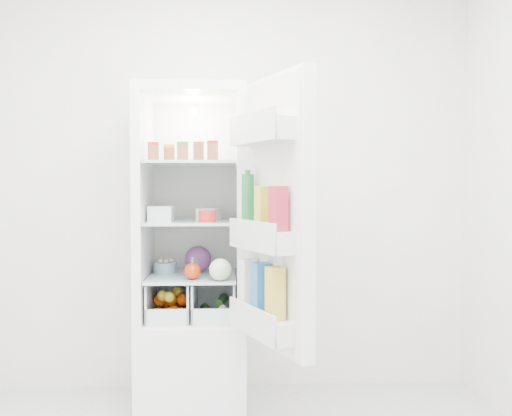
{
  "coord_description": "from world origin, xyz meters",
  "views": [
    {
      "loc": [
        0.02,
        -2.05,
        1.24
      ],
      "look_at": [
        0.15,
        0.95,
        1.14
      ],
      "focal_mm": 40.0,
      "sensor_mm": 36.0,
      "label": 1
    }
  ],
  "objects_px": {
    "refrigerator": "(193,287)",
    "red_cabbage": "(198,259)",
    "mushroom_bowl": "(165,268)",
    "fridge_door": "(273,220)"
  },
  "relations": [
    {
      "from": "mushroom_bowl",
      "to": "fridge_door",
      "type": "bearing_deg",
      "value": -47.86
    },
    {
      "from": "refrigerator",
      "to": "fridge_door",
      "type": "bearing_deg",
      "value": -56.01
    },
    {
      "from": "red_cabbage",
      "to": "mushroom_bowl",
      "type": "xyz_separation_m",
      "value": [
        -0.19,
        -0.01,
        -0.05
      ]
    },
    {
      "from": "refrigerator",
      "to": "mushroom_bowl",
      "type": "xyz_separation_m",
      "value": [
        -0.17,
        0.03,
        0.11
      ]
    },
    {
      "from": "refrigerator",
      "to": "red_cabbage",
      "type": "relative_size",
      "value": 11.65
    },
    {
      "from": "mushroom_bowl",
      "to": "fridge_door",
      "type": "xyz_separation_m",
      "value": [
        0.58,
        -0.64,
        0.31
      ]
    },
    {
      "from": "refrigerator",
      "to": "mushroom_bowl",
      "type": "relative_size",
      "value": 13.67
    },
    {
      "from": "red_cabbage",
      "to": "fridge_door",
      "type": "height_order",
      "value": "fridge_door"
    },
    {
      "from": "refrigerator",
      "to": "mushroom_bowl",
      "type": "height_order",
      "value": "refrigerator"
    },
    {
      "from": "mushroom_bowl",
      "to": "fridge_door",
      "type": "height_order",
      "value": "fridge_door"
    }
  ]
}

